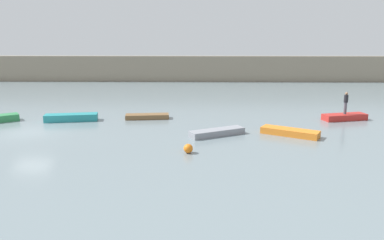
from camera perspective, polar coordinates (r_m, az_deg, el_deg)
ground_plane at (r=28.31m, az=-23.14°, el=-1.67°), size 120.00×120.00×0.00m
embankment_wall at (r=55.07m, az=-11.24°, el=7.58°), size 80.00×1.20×3.56m
rowboat_teal at (r=30.72m, az=-17.68°, el=0.36°), size 4.05×1.64×0.55m
rowboat_brown at (r=30.27m, az=-6.74°, el=0.53°), size 3.49×1.39×0.37m
rowboat_grey at (r=25.19m, az=3.79°, el=-1.86°), size 3.80×2.59×0.42m
rowboat_orange at (r=25.96m, az=14.48°, el=-1.78°), size 3.79×2.81×0.44m
rowboat_red at (r=31.96m, az=21.92°, el=0.43°), size 3.61×1.89×0.47m
person_dark_shirt at (r=31.75m, az=22.10°, el=2.54°), size 0.32×0.32×1.72m
mooring_buoy at (r=21.44m, az=-0.57°, el=-4.30°), size 0.53×0.53×0.53m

